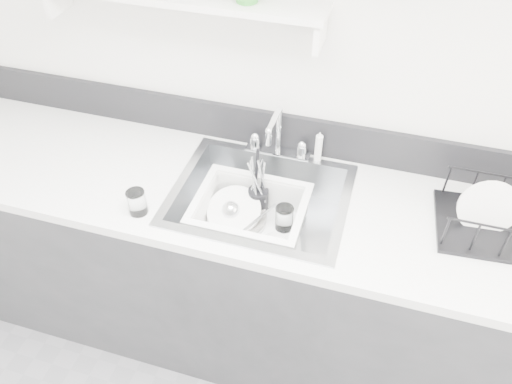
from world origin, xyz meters
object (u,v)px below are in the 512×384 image
(counter_run, at_px, (259,273))
(wash_tub, at_px, (250,217))
(dish_rack, at_px, (503,215))
(sink, at_px, (260,213))

(counter_run, distance_m, wash_tub, 0.37)
(counter_run, xyz_separation_m, wash_tub, (-0.03, -0.04, 0.37))
(dish_rack, bearing_deg, wash_tub, -177.49)
(counter_run, height_order, dish_rack, dish_rack)
(sink, bearing_deg, counter_run, 0.00)
(counter_run, relative_size, wash_tub, 7.88)
(sink, distance_m, dish_rack, 0.83)
(sink, xyz_separation_m, dish_rack, (0.82, 0.07, 0.16))
(counter_run, distance_m, sink, 0.37)
(counter_run, height_order, sink, sink)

